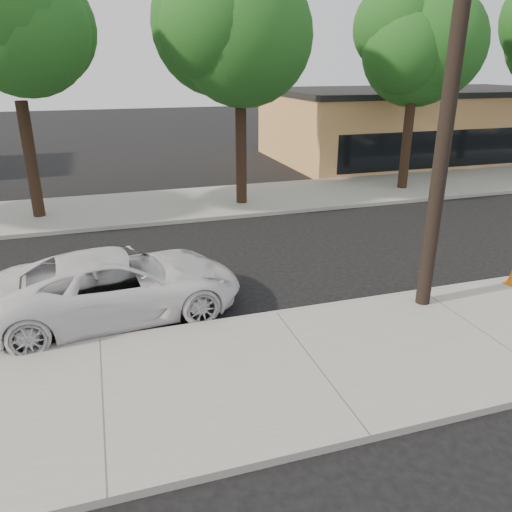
# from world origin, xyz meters

# --- Properties ---
(ground) EXTENTS (120.00, 120.00, 0.00)m
(ground) POSITION_xyz_m (0.00, 0.00, 0.00)
(ground) COLOR black
(ground) RESTS_ON ground
(near_sidewalk) EXTENTS (90.00, 4.40, 0.15)m
(near_sidewalk) POSITION_xyz_m (0.00, -4.30, 0.07)
(near_sidewalk) COLOR gray
(near_sidewalk) RESTS_ON ground
(far_sidewalk) EXTENTS (90.00, 5.00, 0.15)m
(far_sidewalk) POSITION_xyz_m (0.00, 8.50, 0.07)
(far_sidewalk) COLOR gray
(far_sidewalk) RESTS_ON ground
(curb_near) EXTENTS (90.00, 0.12, 0.16)m
(curb_near) POSITION_xyz_m (0.00, -2.10, 0.07)
(curb_near) COLOR #9E9B93
(curb_near) RESTS_ON ground
(building_main) EXTENTS (18.00, 10.00, 4.00)m
(building_main) POSITION_xyz_m (16.00, 16.00, 2.00)
(building_main) COLOR tan
(building_main) RESTS_ON ground
(utility_pole) EXTENTS (1.40, 0.34, 9.00)m
(utility_pole) POSITION_xyz_m (3.60, -2.70, 4.70)
(utility_pole) COLOR black
(utility_pole) RESTS_ON near_sidewalk
(tree_b) EXTENTS (4.34, 4.20, 8.45)m
(tree_b) POSITION_xyz_m (-5.81, 8.06, 6.15)
(tree_b) COLOR black
(tree_b) RESTS_ON far_sidewalk
(tree_c) EXTENTS (4.96, 4.80, 9.55)m
(tree_c) POSITION_xyz_m (2.22, 7.64, 6.91)
(tree_c) COLOR black
(tree_c) RESTS_ON far_sidewalk
(tree_d) EXTENTS (4.50, 4.35, 8.75)m
(tree_d) POSITION_xyz_m (10.20, 7.95, 6.37)
(tree_d) COLOR black
(tree_d) RESTS_ON far_sidewalk
(police_cruiser) EXTENTS (5.90, 3.10, 1.58)m
(police_cruiser) POSITION_xyz_m (-3.47, -0.85, 0.79)
(police_cruiser) COLOR white
(police_cruiser) RESTS_ON ground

